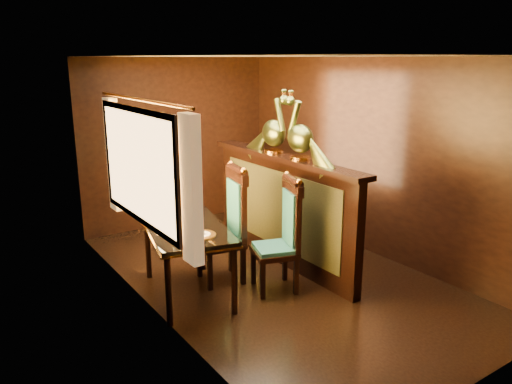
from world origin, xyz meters
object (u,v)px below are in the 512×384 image
(dining_table, at_px, (186,233))
(peacock_left, at_px, (301,126))
(peacock_right, at_px, (274,121))
(chair_right, at_px, (231,221))
(chair_left, at_px, (285,231))

(dining_table, xyz_separation_m, peacock_left, (1.38, -0.18, 1.05))
(peacock_left, bearing_deg, dining_table, 172.59)
(peacock_left, xyz_separation_m, peacock_right, (0.00, 0.50, 0.00))
(dining_table, distance_m, peacock_left, 1.74)
(dining_table, relative_size, peacock_left, 1.88)
(peacock_left, bearing_deg, chair_right, 161.52)
(chair_left, bearing_deg, peacock_right, 80.75)
(dining_table, height_order, peacock_left, peacock_left)
(chair_right, height_order, peacock_left, peacock_left)
(chair_right, xyz_separation_m, peacock_left, (0.78, -0.26, 1.04))
(peacock_left, relative_size, peacock_right, 1.00)
(dining_table, distance_m, peacock_right, 1.76)
(dining_table, height_order, chair_right, chair_right)
(dining_table, height_order, peacock_right, peacock_right)
(chair_right, relative_size, peacock_right, 1.74)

